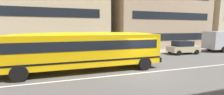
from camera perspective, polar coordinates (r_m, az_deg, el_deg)
The scene contains 8 objects.
ground_plane at distance 11.50m, azimuth 12.48°, elevation -9.22°, with size 400.00×400.00×0.00m, color #54514F.
sidewalk_far at distance 19.11m, azimuth -0.47°, elevation -2.46°, with size 120.00×3.00×0.01m, color gray.
lane_centreline at distance 11.50m, azimuth 12.48°, elevation -9.21°, with size 110.00×0.16×0.01m, color silver.
school_bus at distance 11.58m, azimuth -10.81°, elevation -0.19°, with size 13.20×3.13×2.95m.
parked_car_beige_far_corner at distance 21.13m, azimuth 25.27°, elevation 0.07°, with size 3.97×2.02×1.64m.
box_truck at distance 26.65m, azimuth 36.78°, elevation 2.17°, with size 6.12×2.65×2.82m.
apartment_block_far_left at distance 26.80m, azimuth -26.18°, elevation 13.85°, with size 19.42×13.78×13.30m.
apartment_block_far_right at distance 41.85m, azimuth 35.00°, elevation 10.64°, with size 14.45×12.04×13.30m.
Camera 1 is at (-5.64, -9.49, 3.22)m, focal length 24.18 mm.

